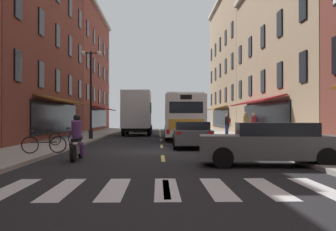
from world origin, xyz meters
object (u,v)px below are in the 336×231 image
(sedan_near, at_px, (271,143))
(pedestrian_near, at_px, (227,124))
(bicycle_mid, at_px, (65,138))
(street_lamp_twin, at_px, (91,90))
(transit_bus, at_px, (182,116))
(bicycle_near, at_px, (44,144))
(sedan_far, at_px, (143,126))
(pedestrian_rear, at_px, (246,125))
(box_truck, at_px, (137,113))
(motorcycle_rider, at_px, (77,141))
(pedestrian_far, at_px, (246,125))
(sedan_mid, at_px, (192,134))
(pedestrian_mid, at_px, (254,126))

(sedan_near, distance_m, pedestrian_near, 21.68)
(bicycle_mid, height_order, street_lamp_twin, street_lamp_twin)
(transit_bus, bearing_deg, bicycle_near, -113.55)
(sedan_far, bearing_deg, bicycle_near, -95.22)
(transit_bus, relative_size, sedan_far, 2.53)
(sedan_far, distance_m, pedestrian_rear, 21.06)
(transit_bus, xyz_separation_m, box_truck, (-3.70, 5.61, 0.32))
(sedan_far, bearing_deg, transit_bus, -77.14)
(sedan_far, bearing_deg, street_lamp_twin, -98.69)
(motorcycle_rider, bearing_deg, pedestrian_far, 60.59)
(transit_bus, height_order, box_truck, box_truck)
(box_truck, relative_size, pedestrian_far, 4.38)
(pedestrian_far, bearing_deg, sedan_mid, 7.97)
(street_lamp_twin, bearing_deg, bicycle_near, -89.47)
(sedan_near, xyz_separation_m, street_lamp_twin, (-8.17, 14.48, 2.72))
(motorcycle_rider, bearing_deg, sedan_far, 87.84)
(pedestrian_rear, height_order, street_lamp_twin, street_lamp_twin)
(transit_bus, bearing_deg, bicycle_mid, -123.65)
(pedestrian_near, relative_size, pedestrian_mid, 1.02)
(box_truck, height_order, sedan_mid, box_truck)
(sedan_mid, height_order, street_lamp_twin, street_lamp_twin)
(sedan_near, distance_m, motorcycle_rider, 6.73)
(box_truck, distance_m, bicycle_mid, 15.80)
(bicycle_near, xyz_separation_m, street_lamp_twin, (-0.11, 11.39, 2.92))
(pedestrian_far, bearing_deg, motorcycle_rider, 3.22)
(transit_bus, xyz_separation_m, sedan_far, (-3.55, 15.57, -0.97))
(bicycle_mid, bearing_deg, motorcycle_rider, -72.93)
(bicycle_mid, relative_size, pedestrian_rear, 0.94)
(motorcycle_rider, height_order, street_lamp_twin, street_lamp_twin)
(box_truck, bearing_deg, pedestrian_rear, -51.95)
(transit_bus, bearing_deg, pedestrian_far, 19.73)
(pedestrian_far, height_order, pedestrian_rear, pedestrian_rear)
(sedan_mid, xyz_separation_m, pedestrian_rear, (4.03, 5.64, 0.37))
(pedestrian_far, bearing_deg, street_lamp_twin, -34.41)
(transit_bus, xyz_separation_m, pedestrian_mid, (4.15, -5.37, -0.65))
(sedan_far, height_order, pedestrian_far, pedestrian_far)
(motorcycle_rider, bearing_deg, pedestrian_near, 66.02)
(bicycle_near, bearing_deg, sedan_near, -21.00)
(sedan_far, height_order, bicycle_mid, sedan_far)
(pedestrian_near, bearing_deg, pedestrian_mid, -149.72)
(transit_bus, height_order, motorcycle_rider, transit_bus)
(sedan_far, relative_size, pedestrian_mid, 2.80)
(transit_bus, relative_size, pedestrian_far, 7.47)
(pedestrian_near, bearing_deg, bicycle_near, -179.45)
(sedan_near, xyz_separation_m, pedestrian_near, (2.31, 21.56, 0.35))
(pedestrian_mid, relative_size, pedestrian_rear, 0.95)
(box_truck, bearing_deg, sedan_far, 89.13)
(bicycle_mid, bearing_deg, sedan_far, 83.25)
(box_truck, distance_m, pedestrian_far, 9.73)
(bicycle_near, relative_size, pedestrian_mid, 1.00)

